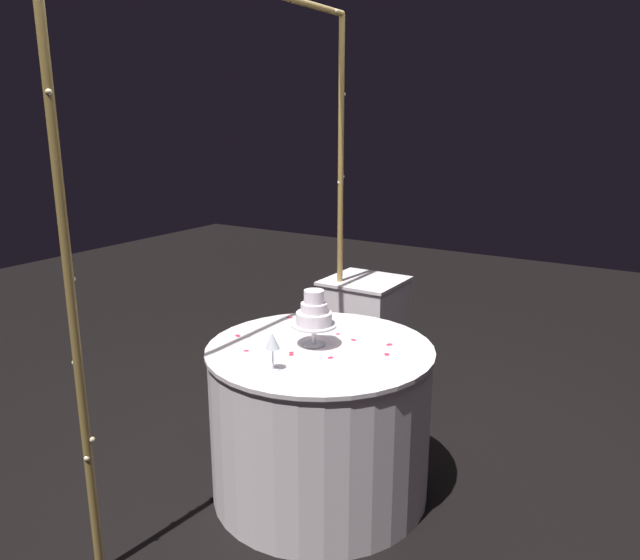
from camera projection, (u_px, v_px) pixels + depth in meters
ground_plane at (320, 489)px, 3.14m from camera, size 12.00×12.00×0.00m
decorative_arch at (239, 175)px, 2.98m from camera, size 2.04×0.06×2.46m
main_table at (320, 420)px, 3.04m from camera, size 1.10×1.10×0.78m
side_table at (363, 338)px, 4.13m from camera, size 0.49×0.49×0.82m
tiered_cake at (314, 314)px, 2.93m from camera, size 0.22×0.22×0.28m
wine_glass_0 at (272, 342)px, 2.64m from camera, size 0.07×0.07×0.17m
wine_glass_1 at (314, 310)px, 3.15m from camera, size 0.06×0.06×0.15m
wine_glass_2 at (315, 299)px, 3.31m from camera, size 0.06×0.06×0.16m
rose_petal_0 at (353, 340)px, 3.03m from camera, size 0.03×0.04×0.00m
rose_petal_1 at (330, 358)px, 2.81m from camera, size 0.04×0.03×0.00m
rose_petal_2 at (291, 352)px, 2.87m from camera, size 0.03×0.03×0.00m
rose_petal_3 at (291, 354)px, 2.84m from camera, size 0.04×0.03×0.00m
rose_petal_4 at (238, 336)px, 3.09m from camera, size 0.04×0.04×0.00m
rose_petal_5 at (338, 334)px, 3.11m from camera, size 0.02×0.03×0.00m
rose_petal_6 at (323, 321)px, 3.31m from camera, size 0.04×0.04×0.00m
rose_petal_7 at (387, 354)px, 2.84m from camera, size 0.04×0.04×0.00m
rose_petal_8 at (290, 317)px, 3.38m from camera, size 0.03×0.04×0.00m
rose_petal_9 at (389, 344)px, 2.97m from camera, size 0.04×0.03×0.00m
rose_petal_10 at (246, 351)px, 2.89m from camera, size 0.03×0.03×0.00m
rose_petal_11 at (272, 340)px, 3.03m from camera, size 0.03×0.03×0.00m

